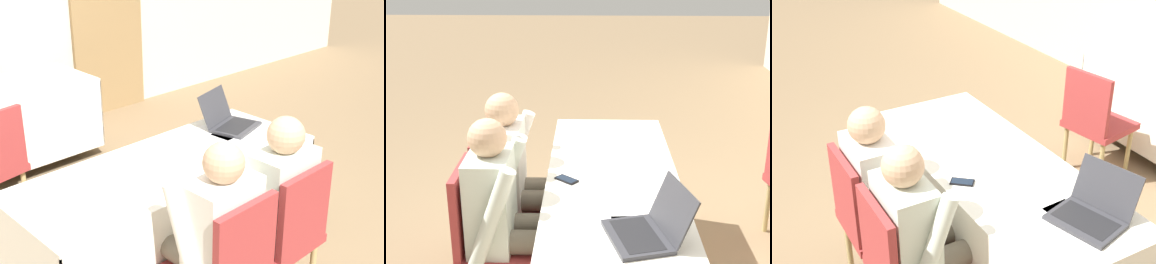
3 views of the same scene
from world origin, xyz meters
TOP-DOWN VIEW (x-y plane):
  - conference_table_near at (0.00, 0.00)m, footprint 1.90×0.73m
  - laptop at (0.66, 0.13)m, footprint 0.40×0.40m
  - cell_phone at (0.09, -0.25)m, footprint 0.13×0.14m
  - paper_beside_laptop at (0.46, -0.03)m, footprint 0.28×0.34m
  - paper_centre_table at (0.58, 0.13)m, footprint 0.23×0.31m
  - chair_near_left at (-0.23, -0.67)m, footprint 0.44×0.44m
  - chair_near_right at (0.23, -0.67)m, footprint 0.44×0.44m
  - chair_far_spare at (-0.54, 1.27)m, footprint 0.51×0.51m
  - person_checkered_shirt at (-0.23, -0.57)m, footprint 0.50×0.52m
  - person_white_shirt at (0.23, -0.57)m, footprint 0.50×0.52m

SIDE VIEW (x-z plane):
  - chair_near_left at x=-0.23m, z-range 0.04..0.94m
  - chair_near_right at x=0.23m, z-range 0.04..0.94m
  - chair_far_spare at x=-0.54m, z-range 0.04..0.94m
  - conference_table_near at x=0.00m, z-range 0.19..0.95m
  - person_checkered_shirt at x=-0.23m, z-range 0.07..1.23m
  - person_white_shirt at x=0.23m, z-range 0.07..1.23m
  - paper_beside_laptop at x=0.46m, z-range 0.75..0.76m
  - paper_centre_table at x=0.58m, z-range 0.75..0.76m
  - cell_phone at x=0.09m, z-range 0.75..0.77m
  - laptop at x=0.66m, z-range 0.68..0.92m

